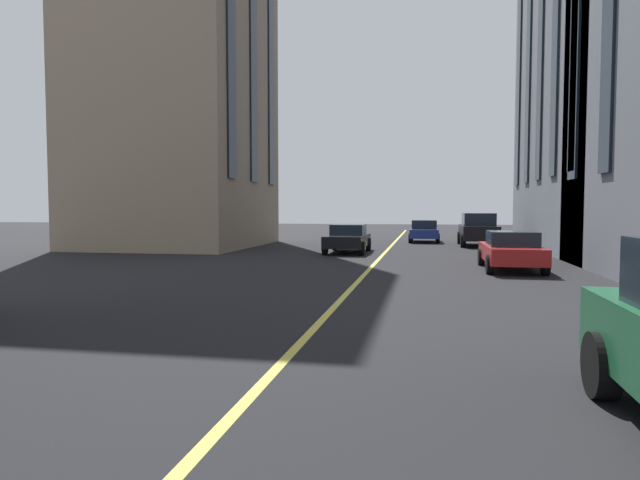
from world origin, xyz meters
TOP-DOWN VIEW (x-y plane):
  - lane_centre_line at (20.00, 0.00)m, footprint 80.00×0.16m
  - car_black_near at (32.03, 1.79)m, footprint 4.40×1.95m
  - car_blue_mid at (41.24, -1.84)m, footprint 3.90×1.89m
  - car_black_parked_b at (38.20, -4.90)m, footprint 4.70×2.14m
  - car_red_oncoming at (25.47, -4.90)m, footprint 4.40×1.95m
  - building_left_near at (34.92, 11.91)m, footprint 10.65×8.94m

SIDE VIEW (x-z plane):
  - lane_centre_line at x=20.00m, z-range 0.00..0.01m
  - car_blue_mid at x=41.24m, z-range 0.00..1.40m
  - car_black_near at x=32.03m, z-range 0.02..1.39m
  - car_red_oncoming at x=25.47m, z-range 0.02..1.39m
  - car_black_parked_b at x=38.20m, z-range 0.03..1.91m
  - building_left_near at x=34.92m, z-range 0.00..25.92m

